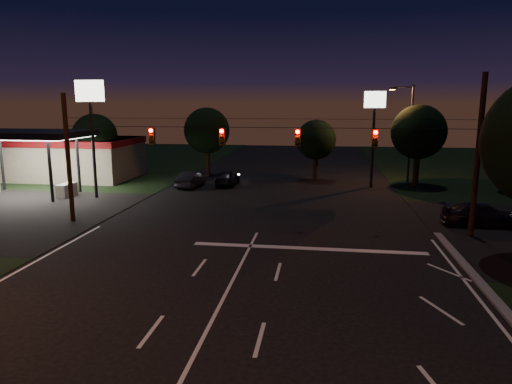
% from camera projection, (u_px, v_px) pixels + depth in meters
% --- Properties ---
extents(ground, '(140.00, 140.00, 0.00)m').
position_uv_depth(ground, '(187.00, 370.00, 12.78)').
color(ground, black).
rests_on(ground, ground).
extents(stop_bar, '(12.00, 0.50, 0.01)m').
position_uv_depth(stop_bar, '(308.00, 248.00, 23.53)').
color(stop_bar, silver).
rests_on(stop_bar, ground).
extents(utility_pole_right, '(0.30, 0.30, 9.00)m').
position_uv_depth(utility_pole_right, '(470.00, 236.00, 25.66)').
color(utility_pole_right, black).
rests_on(utility_pole_right, ground).
extents(utility_pole_left, '(0.28, 0.28, 8.00)m').
position_uv_depth(utility_pole_left, '(73.00, 221.00, 29.05)').
color(utility_pole_left, black).
rests_on(utility_pole_left, ground).
extents(signal_span, '(24.00, 0.40, 1.56)m').
position_uv_depth(signal_span, '(259.00, 136.00, 26.27)').
color(signal_span, black).
rests_on(signal_span, ground).
extents(gas_station, '(14.20, 16.10, 5.25)m').
position_uv_depth(gas_station, '(61.00, 155.00, 44.93)').
color(gas_station, gray).
rests_on(gas_station, ground).
extents(pole_sign_left_near, '(2.20, 0.30, 9.10)m').
position_uv_depth(pole_sign_left_near, '(91.00, 109.00, 34.80)').
color(pole_sign_left_near, black).
rests_on(pole_sign_left_near, ground).
extents(pole_sign_right, '(1.80, 0.30, 8.40)m').
position_uv_depth(pole_sign_right, '(374.00, 117.00, 39.60)').
color(pole_sign_right, black).
rests_on(pole_sign_right, ground).
extents(street_light_right_far, '(2.20, 0.35, 9.00)m').
position_uv_depth(street_light_right_far, '(408.00, 127.00, 41.28)').
color(street_light_right_far, black).
rests_on(street_light_right_far, ground).
extents(tree_far_a, '(4.20, 4.20, 6.42)m').
position_uv_depth(tree_far_a, '(96.00, 136.00, 43.76)').
color(tree_far_a, black).
rests_on(tree_far_a, ground).
extents(tree_far_b, '(4.60, 4.60, 6.98)m').
position_uv_depth(tree_far_b, '(207.00, 131.00, 46.18)').
color(tree_far_b, black).
rests_on(tree_far_b, ground).
extents(tree_far_c, '(3.80, 3.80, 5.86)m').
position_uv_depth(tree_far_c, '(316.00, 140.00, 43.77)').
color(tree_far_c, black).
rests_on(tree_far_c, ground).
extents(tree_far_d, '(4.80, 4.80, 7.30)m').
position_uv_depth(tree_far_d, '(418.00, 133.00, 40.41)').
color(tree_far_d, black).
rests_on(tree_far_d, ground).
extents(car_oncoming_a, '(1.77, 4.16, 1.40)m').
position_uv_depth(car_oncoming_a, '(228.00, 178.00, 41.67)').
color(car_oncoming_a, black).
rests_on(car_oncoming_a, ground).
extents(car_oncoming_b, '(1.85, 4.36, 1.40)m').
position_uv_depth(car_oncoming_b, '(191.00, 179.00, 40.67)').
color(car_oncoming_b, black).
rests_on(car_oncoming_b, ground).
extents(car_cross, '(4.85, 2.03, 1.40)m').
position_uv_depth(car_cross, '(483.00, 215.00, 27.71)').
color(car_cross, black).
rests_on(car_cross, ground).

